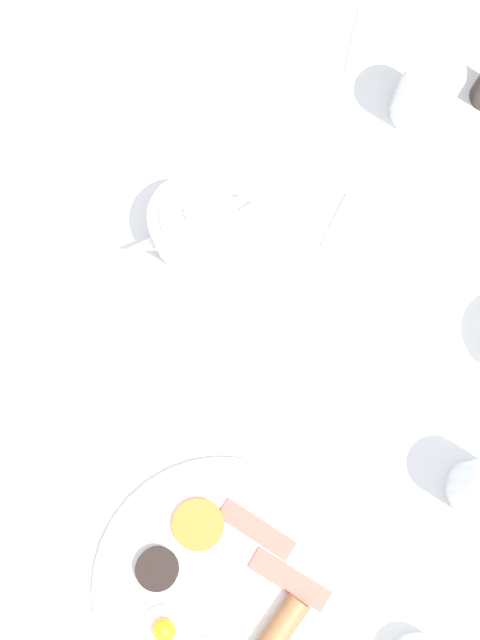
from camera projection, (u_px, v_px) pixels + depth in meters
The scene contains 7 objects.
ground_plane at pixel (240, 372), 1.84m from camera, with size 8.00×8.00×0.00m, color #333338.
table at pixel (240, 329), 1.18m from camera, with size 1.09×1.00×0.74m.
breakfast_plate at pixel (223, 592), 1.05m from camera, with size 0.31×0.31×0.04m.
teapot_far at pixel (195, 225), 1.08m from camera, with size 0.11×0.19×0.11m.
water_glass_tall at pixel (426, 93), 1.09m from camera, with size 0.07×0.07×0.12m.
napkin_folded at pixel (380, 241), 1.12m from camera, with size 0.14×0.15×0.01m.
spoon_for_tea at pixel (92, 66), 1.16m from camera, with size 0.05×0.16×0.00m.
Camera 1 is at (0.15, -0.04, 1.84)m, focal length 50.00 mm.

